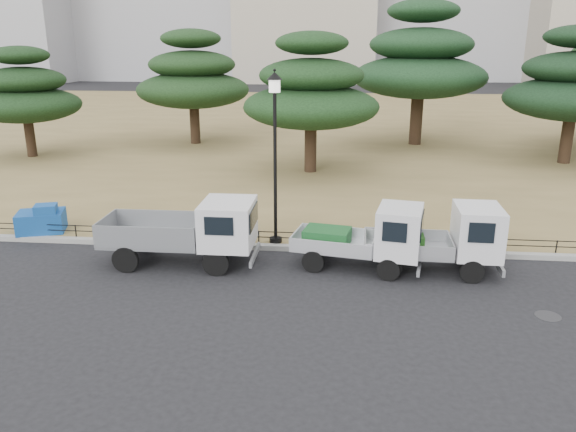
# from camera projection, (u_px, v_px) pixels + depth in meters

# --- Properties ---
(ground) EXTENTS (220.00, 220.00, 0.00)m
(ground) POSITION_uv_depth(u_px,v_px,m) (281.00, 284.00, 15.01)
(ground) COLOR black
(lawn) EXTENTS (120.00, 56.00, 0.15)m
(lawn) POSITION_uv_depth(u_px,v_px,m) (324.00, 124.00, 44.07)
(lawn) COLOR olive
(lawn) RESTS_ON ground
(curb) EXTENTS (120.00, 0.25, 0.16)m
(curb) POSITION_uv_depth(u_px,v_px,m) (290.00, 248.00, 17.45)
(curb) COLOR gray
(curb) RESTS_ON ground
(truck_large) EXTENTS (4.38, 1.78, 1.91)m
(truck_large) POSITION_uv_depth(u_px,v_px,m) (188.00, 229.00, 16.11)
(truck_large) COLOR black
(truck_large) RESTS_ON ground
(truck_kei_front) EXTENTS (3.77, 2.11, 1.88)m
(truck_kei_front) POSITION_uv_depth(u_px,v_px,m) (367.00, 237.00, 15.81)
(truck_kei_front) COLOR black
(truck_kei_front) RESTS_ON ground
(truck_kei_rear) EXTENTS (3.71, 1.70, 1.92)m
(truck_kei_rear) POSITION_uv_depth(u_px,v_px,m) (443.00, 239.00, 15.60)
(truck_kei_rear) COLOR black
(truck_kei_rear) RESTS_ON ground
(street_lamp) EXTENTS (0.47, 0.47, 5.23)m
(street_lamp) POSITION_uv_depth(u_px,v_px,m) (275.00, 130.00, 16.72)
(street_lamp) COLOR black
(street_lamp) RESTS_ON lawn
(pipe_fence) EXTENTS (38.00, 0.04, 0.40)m
(pipe_fence) POSITION_uv_depth(u_px,v_px,m) (290.00, 235.00, 17.49)
(pipe_fence) COLOR black
(pipe_fence) RESTS_ON lawn
(tarp_pile) EXTENTS (1.72, 1.47, 0.97)m
(tarp_pile) POSITION_uv_depth(u_px,v_px,m) (42.00, 220.00, 18.63)
(tarp_pile) COLOR #144D9E
(tarp_pile) RESTS_ON lawn
(manhole) EXTENTS (0.60, 0.60, 0.01)m
(manhole) POSITION_uv_depth(u_px,v_px,m) (548.00, 316.00, 13.25)
(manhole) COLOR #2D2D30
(manhole) RESTS_ON ground
(pine_west_far) EXTENTS (5.84, 5.84, 5.90)m
(pine_west_far) POSITION_uv_depth(u_px,v_px,m) (24.00, 94.00, 30.17)
(pine_west_far) COLOR black
(pine_west_far) RESTS_ON lawn
(pine_west_near) EXTENTS (6.86, 6.86, 6.86)m
(pine_west_near) POSITION_uv_depth(u_px,v_px,m) (193.00, 78.00, 34.09)
(pine_west_near) COLOR black
(pine_west_near) RESTS_ON lawn
(pine_center_left) EXTENTS (6.47, 6.47, 6.58)m
(pine_center_left) POSITION_uv_depth(u_px,v_px,m) (311.00, 92.00, 26.39)
(pine_center_left) COLOR black
(pine_center_left) RESTS_ON lawn
(pine_center_right) EXTENTS (8.00, 8.00, 8.49)m
(pine_center_right) POSITION_uv_depth(u_px,v_px,m) (420.00, 62.00, 33.49)
(pine_center_right) COLOR black
(pine_center_right) RESTS_ON lawn
(pine_east_near) EXTENTS (6.84, 6.84, 6.91)m
(pine_east_near) POSITION_uv_depth(u_px,v_px,m) (575.00, 85.00, 28.31)
(pine_east_near) COLOR black
(pine_east_near) RESTS_ON lawn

